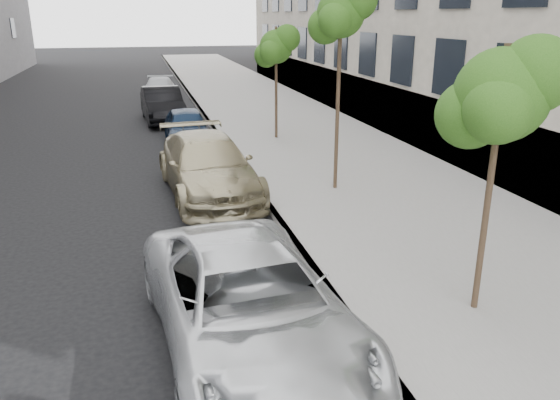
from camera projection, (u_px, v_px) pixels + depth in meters
name	position (u px, v px, depth m)	size (l,w,h in m)	color
sidewalk	(253.00, 101.00, 29.59)	(6.40, 72.00, 0.14)	gray
curb	(196.00, 103.00, 28.85)	(0.15, 72.00, 0.14)	#9E9B93
tree_near	(503.00, 95.00, 7.61)	(1.68, 1.48, 4.17)	#38281C
tree_mid	(342.00, 14.00, 13.22)	(1.56, 1.36, 5.20)	#38281C
tree_far	(277.00, 47.00, 19.54)	(1.58, 1.38, 4.08)	#38281C
minivan	(249.00, 305.00, 7.55)	(2.45, 5.32, 1.48)	silver
suv	(208.00, 166.00, 14.32)	(2.16, 5.30, 1.54)	tan
sedan_blue	(187.00, 127.00, 19.92)	(1.54, 3.83, 1.31)	#102038
sedan_black	(162.00, 105.00, 24.13)	(1.59, 4.55, 1.50)	black
sedan_rear	(160.00, 90.00, 29.82)	(1.75, 4.29, 1.25)	#919498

